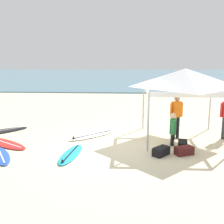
% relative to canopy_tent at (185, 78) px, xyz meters
% --- Properties ---
extents(ground_plane, '(80.00, 80.00, 0.00)m').
position_rel_canopy_tent_xyz_m(ground_plane, '(-2.57, -1.08, -2.39)').
color(ground_plane, beige).
extents(sea, '(80.00, 36.00, 0.10)m').
position_rel_canopy_tent_xyz_m(sea, '(-2.57, 30.73, -2.34)').
color(sea, '#568499').
rests_on(sea, ground).
extents(canopy_tent, '(3.02, 3.02, 2.75)m').
position_rel_canopy_tent_xyz_m(canopy_tent, '(0.00, 0.00, 0.00)').
color(canopy_tent, '#B7B7BC').
rests_on(canopy_tent, ground).
extents(surfboard_cyan, '(0.75, 2.00, 0.19)m').
position_rel_canopy_tent_xyz_m(surfboard_cyan, '(-4.02, -2.07, -2.35)').
color(surfboard_cyan, '#23B2CC').
rests_on(surfboard_cyan, ground).
extents(surfboard_white, '(2.01, 1.93, 0.19)m').
position_rel_canopy_tent_xyz_m(surfboard_white, '(-3.59, 0.14, -2.35)').
color(surfboard_white, white).
rests_on(surfboard_white, ground).
extents(surfboard_red, '(2.37, 1.87, 0.19)m').
position_rel_canopy_tent_xyz_m(surfboard_red, '(-6.74, -1.03, -2.35)').
color(surfboard_red, red).
rests_on(surfboard_red, ground).
extents(surfboard_blue, '(1.41, 1.85, 0.19)m').
position_rel_canopy_tent_xyz_m(surfboard_blue, '(-6.27, -2.32, -2.35)').
color(surfboard_blue, blue).
rests_on(surfboard_blue, ground).
extents(person_orange, '(0.52, 0.33, 1.71)m').
position_rel_canopy_tent_xyz_m(person_orange, '(-0.25, 0.02, -1.40)').
color(person_orange, black).
rests_on(person_orange, ground).
extents(person_green, '(0.28, 0.54, 1.20)m').
position_rel_canopy_tent_xyz_m(person_green, '(-0.50, -0.80, -1.73)').
color(person_green, black).
rests_on(person_green, ground).
extents(gear_bag_near_tent, '(0.68, 0.53, 0.28)m').
position_rel_canopy_tent_xyz_m(gear_bag_near_tent, '(-0.27, -1.81, -2.25)').
color(gear_bag_near_tent, '#4C1919').
rests_on(gear_bag_near_tent, ground).
extents(gear_bag_by_pole, '(0.43, 0.65, 0.28)m').
position_rel_canopy_tent_xyz_m(gear_bag_by_pole, '(-0.20, -1.21, -2.25)').
color(gear_bag_by_pole, black).
rests_on(gear_bag_by_pole, ground).
extents(gear_bag_on_sand, '(0.64, 0.66, 0.28)m').
position_rel_canopy_tent_xyz_m(gear_bag_on_sand, '(-1.04, -1.91, -2.25)').
color(gear_bag_on_sand, black).
rests_on(gear_bag_on_sand, ground).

